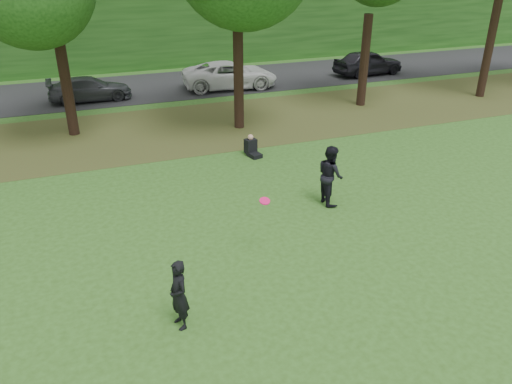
% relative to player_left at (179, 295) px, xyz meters
% --- Properties ---
extents(ground, '(120.00, 120.00, 0.00)m').
position_rel_player_left_xyz_m(ground, '(1.41, -0.25, -0.79)').
color(ground, '#2C4F18').
rests_on(ground, ground).
extents(leaf_litter, '(60.00, 7.00, 0.01)m').
position_rel_player_left_xyz_m(leaf_litter, '(1.41, 12.75, -0.79)').
color(leaf_litter, '#4D351B').
rests_on(leaf_litter, ground).
extents(street, '(70.00, 7.00, 0.02)m').
position_rel_player_left_xyz_m(street, '(1.41, 20.75, -0.78)').
color(street, black).
rests_on(street, ground).
extents(far_hedge, '(70.00, 3.00, 5.00)m').
position_rel_player_left_xyz_m(far_hedge, '(1.41, 26.75, 1.71)').
color(far_hedge, '#184112').
rests_on(far_hedge, ground).
extents(player_left, '(0.49, 0.64, 1.58)m').
position_rel_player_left_xyz_m(player_left, '(0.00, 0.00, 0.00)').
color(player_left, black).
rests_on(player_left, ground).
extents(player_right, '(0.76, 0.95, 1.89)m').
position_rel_player_left_xyz_m(player_right, '(5.65, 4.02, 0.15)').
color(player_right, black).
rests_on(player_right, ground).
extents(parked_cars, '(39.44, 4.30, 1.53)m').
position_rel_player_left_xyz_m(parked_cars, '(1.41, 19.30, -0.05)').
color(parked_cars, black).
rests_on(parked_cars, street).
extents(frisbee, '(0.37, 0.36, 0.15)m').
position_rel_player_left_xyz_m(frisbee, '(2.67, 1.96, 0.76)').
color(frisbee, '#F51465').
rests_on(frisbee, ground).
extents(seated_person, '(0.56, 0.80, 0.83)m').
position_rel_player_left_xyz_m(seated_person, '(4.75, 8.63, -0.48)').
color(seated_person, black).
rests_on(seated_person, ground).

